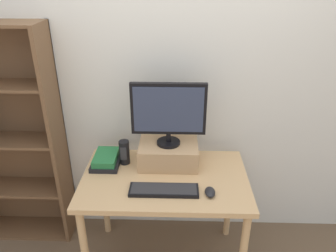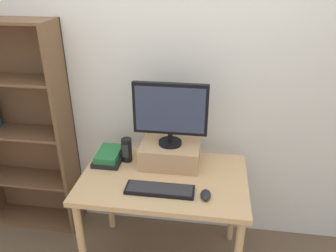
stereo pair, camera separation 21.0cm
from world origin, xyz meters
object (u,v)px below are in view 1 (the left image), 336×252
at_px(computer_monitor, 168,112).
at_px(book_stack, 106,160).
at_px(riser_box, 168,153).
at_px(desk_speaker, 124,152).
at_px(computer_mouse, 210,192).
at_px(bookshelf_unit, 5,138).
at_px(desk, 165,189).
at_px(keyboard, 164,190).

bearing_deg(computer_monitor, book_stack, -176.16).
relative_size(riser_box, desk_speaker, 2.34).
distance_m(computer_mouse, book_stack, 0.78).
relative_size(computer_mouse, book_stack, 0.41).
xyz_separation_m(computer_monitor, computer_mouse, (0.27, -0.36, -0.38)).
xyz_separation_m(computer_monitor, book_stack, (-0.44, -0.03, -0.36)).
relative_size(bookshelf_unit, desk_speaker, 9.85).
height_order(bookshelf_unit, riser_box, bookshelf_unit).
xyz_separation_m(riser_box, computer_monitor, (0.00, -0.00, 0.32)).
distance_m(desk, keyboard, 0.20).
height_order(bookshelf_unit, computer_monitor, bookshelf_unit).
bearing_deg(book_stack, computer_mouse, -24.73).
bearing_deg(bookshelf_unit, book_stack, -12.91).
height_order(riser_box, computer_monitor, computer_monitor).
bearing_deg(computer_monitor, riser_box, 90.00).
relative_size(desk, computer_monitor, 2.21).
relative_size(bookshelf_unit, computer_monitor, 3.44).
xyz_separation_m(keyboard, computer_mouse, (0.28, -0.02, 0.01)).
xyz_separation_m(book_stack, desk_speaker, (0.13, 0.02, 0.05)).
height_order(desk, keyboard, keyboard).
bearing_deg(desk_speaker, bookshelf_unit, 169.89).
bearing_deg(desk, desk_speaker, 150.73).
xyz_separation_m(keyboard, desk_speaker, (-0.29, 0.32, 0.08)).
height_order(riser_box, desk_speaker, desk_speaker).
relative_size(desk, riser_box, 2.70).
bearing_deg(desk_speaker, desk, -29.27).
height_order(bookshelf_unit, desk_speaker, bookshelf_unit).
height_order(bookshelf_unit, book_stack, bookshelf_unit).
height_order(computer_mouse, book_stack, book_stack).
bearing_deg(desk, book_stack, 160.91).
bearing_deg(computer_mouse, riser_box, 126.76).
xyz_separation_m(desk, bookshelf_unit, (-1.22, 0.33, 0.20)).
bearing_deg(bookshelf_unit, computer_monitor, -7.07).
bearing_deg(bookshelf_unit, desk_speaker, -10.11).
distance_m(keyboard, desk_speaker, 0.44).
xyz_separation_m(computer_monitor, desk_speaker, (-0.31, -0.01, -0.31)).
height_order(desk, desk_speaker, desk_speaker).
relative_size(riser_box, keyboard, 0.95).
xyz_separation_m(desk, riser_box, (0.02, 0.18, 0.18)).
distance_m(riser_box, desk_speaker, 0.31).
bearing_deg(computer_monitor, desk_speaker, -177.80).
distance_m(riser_box, keyboard, 0.34).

